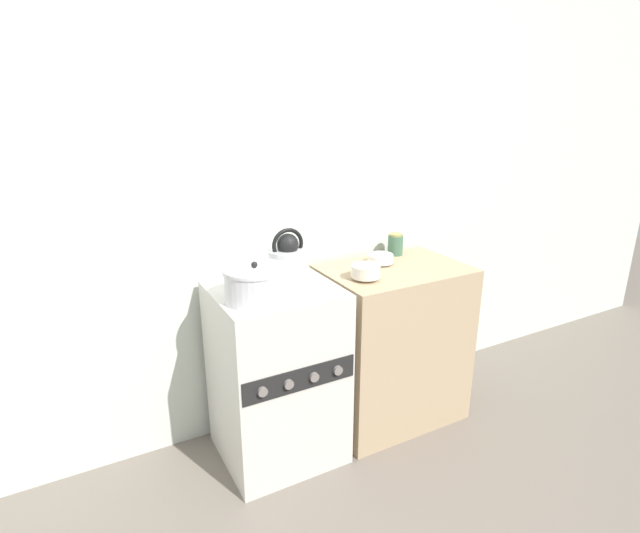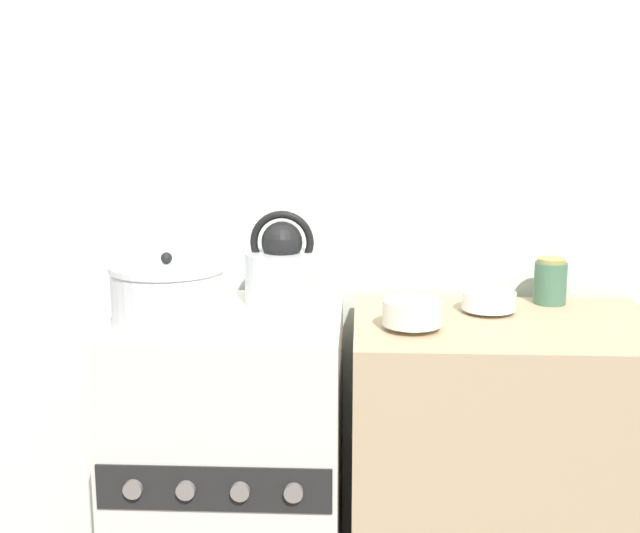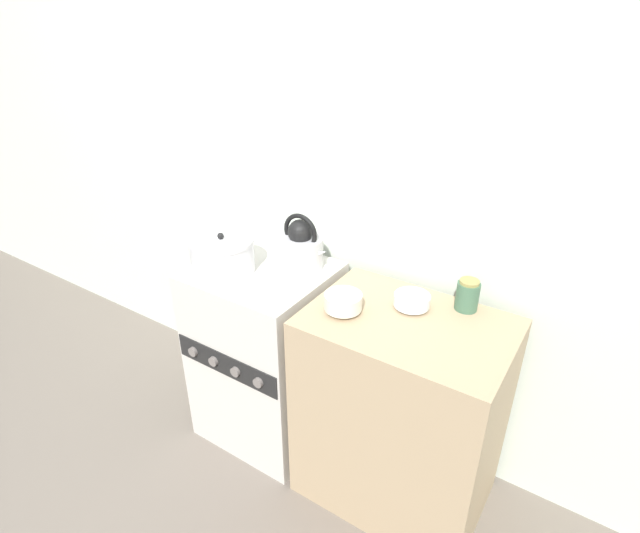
# 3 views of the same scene
# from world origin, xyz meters

# --- Properties ---
(ground_plane) EXTENTS (12.00, 12.00, 0.00)m
(ground_plane) POSITION_xyz_m (0.00, 0.00, 0.00)
(ground_plane) COLOR #70665B
(wall_back) EXTENTS (7.00, 0.06, 2.50)m
(wall_back) POSITION_xyz_m (0.00, 0.60, 1.25)
(wall_back) COLOR silver
(wall_back) RESTS_ON ground_plane
(stove) EXTENTS (0.57, 0.55, 0.91)m
(stove) POSITION_xyz_m (0.00, 0.27, 0.45)
(stove) COLOR beige
(stove) RESTS_ON ground_plane
(counter) EXTENTS (0.76, 0.53, 0.90)m
(counter) POSITION_xyz_m (0.70, 0.26, 0.45)
(counter) COLOR tan
(counter) RESTS_ON ground_plane
(kettle) EXTENTS (0.24, 0.20, 0.25)m
(kettle) POSITION_xyz_m (0.13, 0.38, 1.00)
(kettle) COLOR silver
(kettle) RESTS_ON stove
(cooking_pot) EXTENTS (0.28, 0.28, 0.18)m
(cooking_pot) POSITION_xyz_m (-0.13, 0.17, 0.98)
(cooking_pot) COLOR silver
(cooking_pot) RESTS_ON stove
(enamel_bowl) EXTENTS (0.14, 0.14, 0.07)m
(enamel_bowl) POSITION_xyz_m (0.46, 0.19, 0.94)
(enamel_bowl) COLOR beige
(enamel_bowl) RESTS_ON counter
(small_ceramic_bowl) EXTENTS (0.14, 0.14, 0.06)m
(small_ceramic_bowl) POSITION_xyz_m (0.67, 0.36, 0.93)
(small_ceramic_bowl) COLOR white
(small_ceramic_bowl) RESTS_ON counter
(storage_jar) EXTENTS (0.09, 0.09, 0.12)m
(storage_jar) POSITION_xyz_m (0.85, 0.46, 0.96)
(storage_jar) COLOR #3F664C
(storage_jar) RESTS_ON counter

